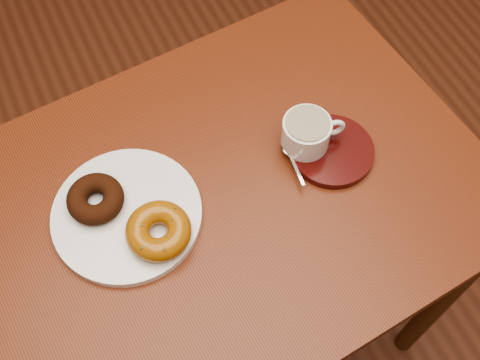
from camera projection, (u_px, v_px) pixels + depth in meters
name	position (u px, v px, depth m)	size (l,w,h in m)	color
cafe_table	(230.00, 224.00, 1.09)	(0.90, 0.71, 0.79)	#632A15
donut_plate	(127.00, 215.00, 0.96)	(0.24, 0.24, 0.01)	white
donut_cinnamon	(95.00, 199.00, 0.94)	(0.09, 0.09, 0.03)	black
donut_caramel	(158.00, 231.00, 0.91)	(0.13, 0.13, 0.04)	#9B5A10
saucer	(332.00, 151.00, 1.01)	(0.14, 0.14, 0.02)	#370907
coffee_cup	(307.00, 132.00, 0.99)	(0.11, 0.08, 0.06)	white
teaspoon	(289.00, 153.00, 1.00)	(0.02, 0.09, 0.01)	silver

